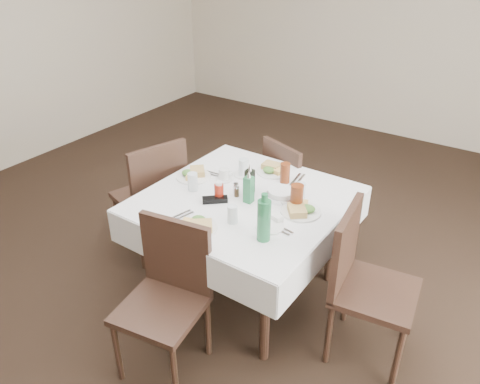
{
  "coord_description": "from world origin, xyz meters",
  "views": [
    {
      "loc": [
        1.65,
        -2.18,
        2.27
      ],
      "look_at": [
        0.2,
        -0.0,
        0.8
      ],
      "focal_mm": 35.0,
      "sensor_mm": 36.0,
      "label": 1
    }
  ],
  "objects_px": {
    "ketchup_bottle": "(219,191)",
    "chair_west": "(154,192)",
    "oil_cruet_green": "(249,188)",
    "green_bottle": "(264,220)",
    "chair_north": "(290,185)",
    "water_e": "(301,191)",
    "chair_east": "(361,276)",
    "coffee_mug": "(224,175)",
    "oil_cruet_dark": "(250,181)",
    "water_n": "(244,168)",
    "water_w": "(193,182)",
    "bread_basket": "(281,195)",
    "chair_south": "(168,288)",
    "water_s": "(232,214)",
    "dining_table": "(245,209)"
  },
  "relations": [
    {
      "from": "chair_north",
      "to": "water_n",
      "type": "xyz_separation_m",
      "value": [
        -0.11,
        -0.5,
        0.33
      ]
    },
    {
      "from": "ketchup_bottle",
      "to": "dining_table",
      "type": "bearing_deg",
      "value": 42.1
    },
    {
      "from": "chair_east",
      "to": "oil_cruet_green",
      "type": "bearing_deg",
      "value": 177.41
    },
    {
      "from": "water_w",
      "to": "bread_basket",
      "type": "height_order",
      "value": "water_w"
    },
    {
      "from": "chair_north",
      "to": "water_n",
      "type": "relative_size",
      "value": 6.79
    },
    {
      "from": "water_n",
      "to": "oil_cruet_dark",
      "type": "xyz_separation_m",
      "value": [
        0.17,
        -0.18,
        0.03
      ]
    },
    {
      "from": "chair_north",
      "to": "chair_east",
      "type": "bearing_deg",
      "value": -42.08
    },
    {
      "from": "ketchup_bottle",
      "to": "coffee_mug",
      "type": "xyz_separation_m",
      "value": [
        -0.13,
        0.24,
        -0.02
      ]
    },
    {
      "from": "ketchup_bottle",
      "to": "chair_west",
      "type": "bearing_deg",
      "value": 171.18
    },
    {
      "from": "water_w",
      "to": "ketchup_bottle",
      "type": "bearing_deg",
      "value": -1.88
    },
    {
      "from": "ketchup_bottle",
      "to": "water_w",
      "type": "bearing_deg",
      "value": 178.12
    },
    {
      "from": "oil_cruet_green",
      "to": "green_bottle",
      "type": "bearing_deg",
      "value": -45.77
    },
    {
      "from": "water_w",
      "to": "bread_basket",
      "type": "xyz_separation_m",
      "value": [
        0.54,
        0.22,
        -0.03
      ]
    },
    {
      "from": "water_w",
      "to": "water_n",
      "type": "bearing_deg",
      "value": 64.6
    },
    {
      "from": "chair_west",
      "to": "water_e",
      "type": "relative_size",
      "value": 8.61
    },
    {
      "from": "chair_east",
      "to": "water_e",
      "type": "height_order",
      "value": "chair_east"
    },
    {
      "from": "coffee_mug",
      "to": "water_e",
      "type": "bearing_deg",
      "value": 6.22
    },
    {
      "from": "dining_table",
      "to": "oil_cruet_dark",
      "type": "distance_m",
      "value": 0.19
    },
    {
      "from": "chair_north",
      "to": "ketchup_bottle",
      "type": "relative_size",
      "value": 6.81
    },
    {
      "from": "chair_east",
      "to": "water_w",
      "type": "distance_m",
      "value": 1.21
    },
    {
      "from": "water_w",
      "to": "oil_cruet_green",
      "type": "height_order",
      "value": "oil_cruet_green"
    },
    {
      "from": "dining_table",
      "to": "water_s",
      "type": "relative_size",
      "value": 11.3
    },
    {
      "from": "chair_east",
      "to": "chair_west",
      "type": "distance_m",
      "value": 1.65
    },
    {
      "from": "bread_basket",
      "to": "water_n",
      "type": "bearing_deg",
      "value": 160.83
    },
    {
      "from": "water_n",
      "to": "oil_cruet_green",
      "type": "height_order",
      "value": "oil_cruet_green"
    },
    {
      "from": "bread_basket",
      "to": "coffee_mug",
      "type": "relative_size",
      "value": 1.67
    },
    {
      "from": "chair_west",
      "to": "oil_cruet_green",
      "type": "xyz_separation_m",
      "value": [
        0.86,
        -0.03,
        0.31
      ]
    },
    {
      "from": "chair_west",
      "to": "oil_cruet_green",
      "type": "relative_size",
      "value": 4.31
    },
    {
      "from": "chair_west",
      "to": "water_e",
      "type": "xyz_separation_m",
      "value": [
        1.12,
        0.19,
        0.27
      ]
    },
    {
      "from": "water_n",
      "to": "coffee_mug",
      "type": "xyz_separation_m",
      "value": [
        -0.08,
        -0.12,
        -0.03
      ]
    },
    {
      "from": "chair_north",
      "to": "water_e",
      "type": "xyz_separation_m",
      "value": [
        0.36,
        -0.56,
        0.32
      ]
    },
    {
      "from": "chair_east",
      "to": "bread_basket",
      "type": "distance_m",
      "value": 0.71
    },
    {
      "from": "oil_cruet_green",
      "to": "water_s",
      "type": "bearing_deg",
      "value": -78.73
    },
    {
      "from": "bread_basket",
      "to": "oil_cruet_green",
      "type": "relative_size",
      "value": 0.85
    },
    {
      "from": "oil_cruet_dark",
      "to": "coffee_mug",
      "type": "distance_m",
      "value": 0.26
    },
    {
      "from": "chair_south",
      "to": "bread_basket",
      "type": "distance_m",
      "value": 0.93
    },
    {
      "from": "chair_east",
      "to": "water_n",
      "type": "relative_size",
      "value": 7.42
    },
    {
      "from": "coffee_mug",
      "to": "green_bottle",
      "type": "bearing_deg",
      "value": -37.58
    },
    {
      "from": "chair_south",
      "to": "water_e",
      "type": "distance_m",
      "value": 1.02
    },
    {
      "from": "chair_north",
      "to": "chair_east",
      "type": "distance_m",
      "value": 1.21
    },
    {
      "from": "oil_cruet_dark",
      "to": "oil_cruet_green",
      "type": "bearing_deg",
      "value": -60.42
    },
    {
      "from": "chair_north",
      "to": "oil_cruet_green",
      "type": "height_order",
      "value": "oil_cruet_green"
    },
    {
      "from": "chair_south",
      "to": "oil_cruet_dark",
      "type": "relative_size",
      "value": 4.29
    },
    {
      "from": "water_n",
      "to": "green_bottle",
      "type": "xyz_separation_m",
      "value": [
        0.51,
        -0.58,
        0.06
      ]
    },
    {
      "from": "chair_south",
      "to": "oil_cruet_dark",
      "type": "bearing_deg",
      "value": 88.7
    },
    {
      "from": "chair_west",
      "to": "water_n",
      "type": "distance_m",
      "value": 0.74
    },
    {
      "from": "water_s",
      "to": "coffee_mug",
      "type": "distance_m",
      "value": 0.54
    },
    {
      "from": "bread_basket",
      "to": "oil_cruet_dark",
      "type": "height_order",
      "value": "oil_cruet_dark"
    },
    {
      "from": "dining_table",
      "to": "water_n",
      "type": "xyz_separation_m",
      "value": [
        -0.18,
        0.25,
        0.15
      ]
    },
    {
      "from": "ketchup_bottle",
      "to": "coffee_mug",
      "type": "relative_size",
      "value": 1.14
    }
  ]
}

